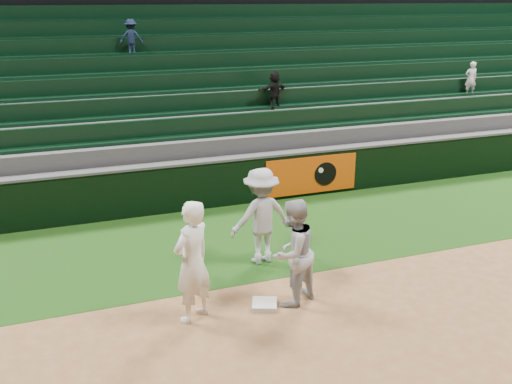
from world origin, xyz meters
TOP-DOWN VIEW (x-y plane):
  - ground at (0.00, 0.00)m, footprint 70.00×70.00m
  - foul_grass at (0.00, 3.00)m, footprint 36.00×4.20m
  - first_base at (-0.23, 0.02)m, footprint 0.55×0.55m
  - first_baseman at (-1.46, 0.09)m, footprint 0.91×0.84m
  - baserunner at (0.29, 0.02)m, footprint 1.16×1.08m
  - base_coach at (0.34, 1.73)m, footprint 1.34×0.87m
  - field_wall at (0.03, 5.20)m, footprint 36.00×0.45m
  - stadium_seating at (-0.00, 8.97)m, footprint 36.00×5.95m

SIDE VIEW (x-z plane):
  - ground at x=0.00m, z-range 0.00..0.00m
  - foul_grass at x=0.00m, z-range 0.00..0.01m
  - first_base at x=-0.23m, z-range 0.00..0.10m
  - field_wall at x=0.03m, z-range 0.01..1.26m
  - baserunner at x=0.29m, z-range 0.00..1.91m
  - base_coach at x=0.34m, z-range 0.01..1.97m
  - first_baseman at x=-1.46m, z-range 0.00..2.09m
  - stadium_seating at x=0.00m, z-range -0.73..4.12m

